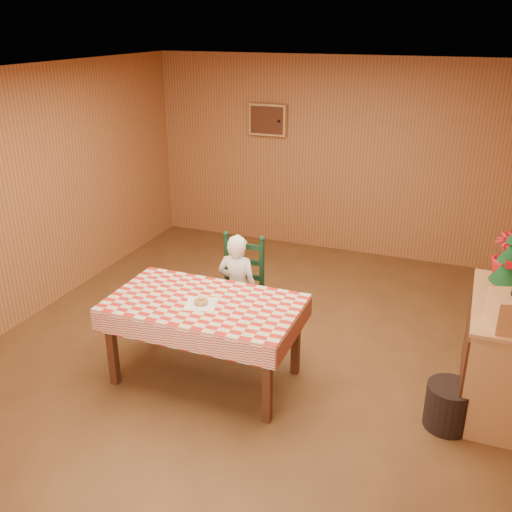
# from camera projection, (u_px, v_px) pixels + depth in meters

# --- Properties ---
(ground) EXTENTS (6.00, 6.00, 0.00)m
(ground) POSITION_uv_depth(u_px,v_px,m) (249.00, 354.00, 5.53)
(ground) COLOR brown
(ground) RESTS_ON ground
(cabin_walls) EXTENTS (5.10, 6.05, 2.65)m
(cabin_walls) POSITION_uv_depth(u_px,v_px,m) (269.00, 156.00, 5.29)
(cabin_walls) COLOR #A5683B
(cabin_walls) RESTS_ON ground
(dining_table) EXTENTS (1.66, 0.96, 0.77)m
(dining_table) POSITION_uv_depth(u_px,v_px,m) (204.00, 310.00, 4.91)
(dining_table) COLOR #4B2514
(dining_table) RESTS_ON ground
(ladder_chair) EXTENTS (0.44, 0.40, 1.08)m
(ladder_chair) POSITION_uv_depth(u_px,v_px,m) (240.00, 292.00, 5.65)
(ladder_chair) COLOR black
(ladder_chair) RESTS_ON ground
(seated_child) EXTENTS (0.41, 0.27, 1.12)m
(seated_child) POSITION_uv_depth(u_px,v_px,m) (238.00, 289.00, 5.58)
(seated_child) COLOR white
(seated_child) RESTS_ON ground
(napkin) EXTENTS (0.32, 0.32, 0.00)m
(napkin) POSITION_uv_depth(u_px,v_px,m) (201.00, 304.00, 4.83)
(napkin) COLOR white
(napkin) RESTS_ON dining_table
(donut) EXTENTS (0.16, 0.16, 0.04)m
(donut) POSITION_uv_depth(u_px,v_px,m) (201.00, 301.00, 4.82)
(donut) COLOR #B58A41
(donut) RESTS_ON napkin
(shelf_unit) EXTENTS (0.54, 1.24, 0.93)m
(shelf_unit) POSITION_uv_depth(u_px,v_px,m) (498.00, 353.00, 4.68)
(shelf_unit) COLOR tan
(shelf_unit) RESTS_ON ground
(flower_arrangement) EXTENTS (0.26, 0.26, 0.40)m
(flower_arrangement) POSITION_uv_depth(u_px,v_px,m) (505.00, 254.00, 4.91)
(flower_arrangement) COLOR #B11018
(flower_arrangement) RESTS_ON shelf_unit
(storage_bin) EXTENTS (0.41, 0.41, 0.37)m
(storage_bin) POSITION_uv_depth(u_px,v_px,m) (449.00, 406.00, 4.49)
(storage_bin) COLOR black
(storage_bin) RESTS_ON ground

